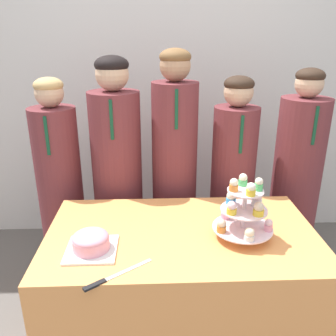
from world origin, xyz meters
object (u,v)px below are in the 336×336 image
object	(u,v)px
cake_knife	(108,279)
student_2	(175,183)
student_0	(61,197)
student_3	(232,193)
round_cake	(91,242)
student_4	(294,191)
cupcake_stand	(244,209)
student_1	(118,188)

from	to	relation	value
cake_knife	student_2	bearing A→B (deg)	35.47
student_0	student_3	bearing A→B (deg)	0.00
round_cake	student_2	world-z (taller)	student_2
cake_knife	student_2	distance (m)	0.98
student_0	student_4	distance (m)	1.48
cake_knife	student_2	size ratio (longest dim) A/B	0.16
round_cake	cupcake_stand	distance (m)	0.68
cupcake_stand	round_cake	bearing A→B (deg)	-172.55
cake_knife	student_1	world-z (taller)	student_1
cake_knife	student_3	size ratio (longest dim) A/B	0.18
cake_knife	student_3	bearing A→B (deg)	18.07
round_cake	cake_knife	bearing A→B (deg)	-65.24
cake_knife	student_3	xyz separation A→B (m)	(0.68, 0.93, -0.08)
round_cake	student_2	bearing A→B (deg)	61.05
cake_knife	student_1	xyz separation A→B (m)	(-0.04, 0.93, -0.03)
student_1	student_4	distance (m)	1.13
student_0	student_2	distance (m)	0.72
round_cake	student_3	bearing A→B (deg)	43.62
cake_knife	student_0	distance (m)	1.01
round_cake	student_0	world-z (taller)	student_0
round_cake	student_4	xyz separation A→B (m)	(1.17, 0.73, -0.12)
round_cake	cake_knife	xyz separation A→B (m)	(0.09, -0.20, -0.04)
cake_knife	cupcake_stand	world-z (taller)	cupcake_stand
student_0	student_3	world-z (taller)	student_3
cake_knife	student_0	bearing A→B (deg)	77.55
student_3	student_4	distance (m)	0.41
cake_knife	cupcake_stand	xyz separation A→B (m)	(0.58, 0.28, 0.14)
student_2	student_4	bearing A→B (deg)	-0.00
cupcake_stand	student_3	xyz separation A→B (m)	(0.09, 0.64, -0.22)
cupcake_stand	student_0	distance (m)	1.19
student_1	student_4	bearing A→B (deg)	-0.00
student_2	student_0	bearing A→B (deg)	-180.00
student_2	student_3	bearing A→B (deg)	-0.00
cupcake_stand	student_3	bearing A→B (deg)	81.60
student_3	student_4	xyz separation A→B (m)	(0.41, 0.00, 0.01)
round_cake	student_1	xyz separation A→B (m)	(0.05, 0.73, -0.07)
cupcake_stand	student_1	xyz separation A→B (m)	(-0.62, 0.64, -0.17)
round_cake	cupcake_stand	xyz separation A→B (m)	(0.67, 0.09, 0.09)
student_0	round_cake	bearing A→B (deg)	-66.95
cupcake_stand	student_3	world-z (taller)	student_3
round_cake	cupcake_stand	size ratio (longest dim) A/B	0.74
round_cake	student_3	size ratio (longest dim) A/B	0.15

